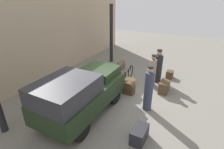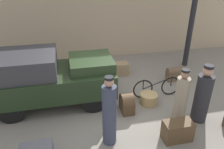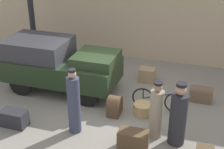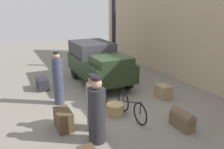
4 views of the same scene
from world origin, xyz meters
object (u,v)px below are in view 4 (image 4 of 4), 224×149
suitcase_small_leather (98,98)px  trunk_wicker_pale (63,119)px  truck (98,61)px  suitcase_tan_flat (163,92)px  trunk_umber_medium (42,84)px  conductor_in_dark_uniform (97,113)px  porter_with_bicycle (58,80)px  trunk_barrel_dark (182,119)px  porter_lifting_near_truck (93,105)px  wicker_basket (115,109)px  bicycle (131,107)px

suitcase_small_leather → trunk_wicker_pale: 1.70m
truck → suitcase_tan_flat: (2.74, 1.48, -0.72)m
trunk_wicker_pale → trunk_umber_medium: trunk_wicker_pale is taller
conductor_in_dark_uniform → porter_with_bicycle: bearing=-173.2°
truck → conductor_in_dark_uniform: 4.58m
trunk_wicker_pale → trunk_umber_medium: 3.44m
truck → trunk_umber_medium: size_ratio=5.19×
conductor_in_dark_uniform → porter_with_bicycle: porter_with_bicycle is taller
trunk_barrel_dark → trunk_umber_medium: trunk_barrel_dark is taller
suitcase_small_leather → trunk_wicker_pale: suitcase_small_leather is taller
conductor_in_dark_uniform → porter_lifting_near_truck: bearing=167.9°
porter_with_bicycle → suitcase_tan_flat: size_ratio=3.32×
wicker_basket → porter_with_bicycle: 2.22m
truck → trunk_barrel_dark: bearing=7.1°
bicycle → trunk_barrel_dark: 1.52m
trunk_wicker_pale → truck: bearing=143.1°
bicycle → suitcase_tan_flat: (-0.76, 1.86, -0.10)m
suitcase_small_leather → trunk_barrel_dark: size_ratio=0.85×
wicker_basket → trunk_barrel_dark: size_ratio=0.78×
suitcase_small_leather → trunk_barrel_dark: 2.87m
trunk_barrel_dark → suitcase_tan_flat: (-1.94, 0.90, -0.02)m
bicycle → trunk_wicker_pale: bicycle is taller
porter_with_bicycle → conductor_in_dark_uniform: bearing=6.8°
truck → trunk_wicker_pale: bearing=-36.9°
trunk_barrel_dark → truck: bearing=-172.9°
trunk_wicker_pale → suitcase_tan_flat: (-0.47, 3.89, -0.02)m
truck → trunk_barrel_dark: truck is taller
bicycle → trunk_umber_medium: 4.25m
porter_with_bicycle → trunk_wicker_pale: size_ratio=2.52×
suitcase_small_leather → trunk_umber_medium: (-2.51, -1.43, -0.04)m
trunk_umber_medium → trunk_barrel_dark: bearing=31.4°
suitcase_tan_flat → trunk_umber_medium: bearing=-127.3°
bicycle → truck: bearing=173.9°
porter_with_bicycle → porter_lifting_near_truck: size_ratio=1.16×
trunk_barrel_dark → suitcase_tan_flat: size_ratio=1.28×
trunk_umber_medium → suitcase_tan_flat: bearing=52.7°
truck → porter_lifting_near_truck: (3.63, -1.67, -0.24)m
trunk_wicker_pale → suitcase_tan_flat: size_ratio=1.32×
suitcase_small_leather → truck: bearing=156.7°
suitcase_tan_flat → trunk_wicker_pale: bearing=-83.2°
trunk_umber_medium → wicker_basket: bearing=27.1°
suitcase_tan_flat → truck: bearing=-151.6°
conductor_in_dark_uniform → suitcase_tan_flat: conductor_in_dark_uniform is taller
suitcase_small_leather → wicker_basket: bearing=18.1°
wicker_basket → trunk_umber_medium: trunk_umber_medium is taller
truck → porter_lifting_near_truck: size_ratio=2.35×
conductor_in_dark_uniform → porter_lifting_near_truck: 0.59m
conductor_in_dark_uniform → suitcase_tan_flat: (-1.47, 3.28, -0.53)m
conductor_in_dark_uniform → truck: bearing=156.9°
porter_lifting_near_truck → suitcase_tan_flat: size_ratio=2.87×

